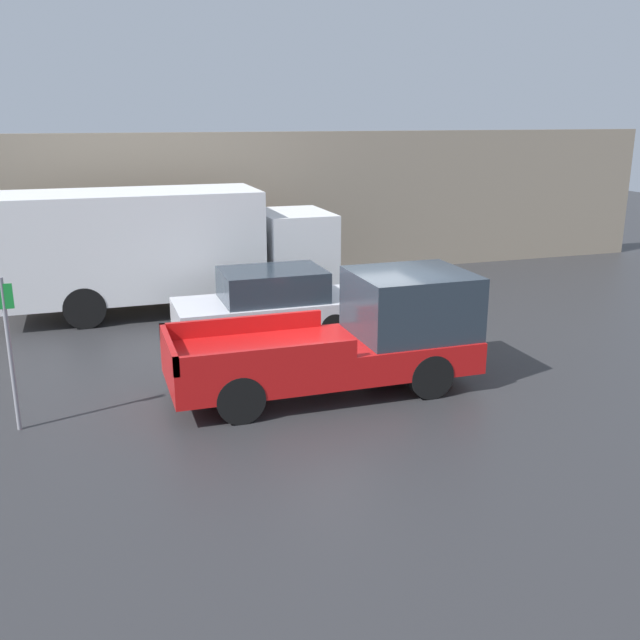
# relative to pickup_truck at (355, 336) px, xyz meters

# --- Properties ---
(ground_plane) EXTENTS (60.00, 60.00, 0.00)m
(ground_plane) POSITION_rel_pickup_truck_xyz_m (0.30, 0.40, -1.00)
(ground_plane) COLOR #2D2D30
(building_wall) EXTENTS (28.00, 0.15, 4.45)m
(building_wall) POSITION_rel_pickup_truck_xyz_m (0.30, 9.70, 1.22)
(building_wall) COLOR gray
(building_wall) RESTS_ON ground
(pickup_truck) EXTENTS (5.63, 2.10, 2.14)m
(pickup_truck) POSITION_rel_pickup_truck_xyz_m (0.00, 0.00, 0.00)
(pickup_truck) COLOR red
(pickup_truck) RESTS_ON ground
(car) EXTENTS (4.22, 1.90, 1.56)m
(car) POSITION_rel_pickup_truck_xyz_m (-0.72, 3.66, -0.22)
(car) COLOR silver
(car) RESTS_ON ground
(delivery_truck) EXTENTS (8.38, 2.61, 3.10)m
(delivery_truck) POSITION_rel_pickup_truck_xyz_m (-2.74, 6.80, 0.70)
(delivery_truck) COLOR white
(delivery_truck) RESTS_ON ground
(parking_sign) EXTENTS (0.30, 0.07, 2.54)m
(parking_sign) POSITION_rel_pickup_truck_xyz_m (-5.89, -0.07, 0.43)
(parking_sign) COLOR gray
(parking_sign) RESTS_ON ground
(newspaper_box) EXTENTS (0.45, 0.40, 0.98)m
(newspaper_box) POSITION_rel_pickup_truck_xyz_m (0.32, 9.38, -0.51)
(newspaper_box) COLOR red
(newspaper_box) RESTS_ON ground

